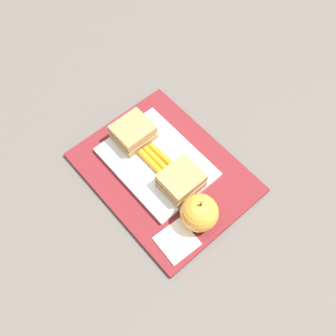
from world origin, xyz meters
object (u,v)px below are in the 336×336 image
at_px(food_tray, 157,162).
at_px(apple, 199,213).
at_px(sandwich_half_left, 133,132).
at_px(paper_napkin, 177,241).
at_px(sandwich_half_right, 181,181).
at_px(carrot_sticks_bundle, 156,159).

xyz_separation_m(food_tray, apple, (0.15, -0.02, 0.03)).
relative_size(food_tray, sandwich_half_left, 2.88).
bearing_deg(paper_napkin, sandwich_half_left, 160.67).
xyz_separation_m(sandwich_half_right, apple, (0.08, -0.02, 0.00)).
bearing_deg(paper_napkin, carrot_sticks_bundle, 152.41).
bearing_deg(sandwich_half_left, apple, -5.26).
relative_size(sandwich_half_right, paper_napkin, 1.14).
bearing_deg(paper_napkin, food_tray, 152.45).
bearing_deg(sandwich_half_right, food_tray, 180.00).
height_order(sandwich_half_left, sandwich_half_right, same).
height_order(food_tray, sandwich_half_right, sandwich_half_right).
bearing_deg(food_tray, sandwich_half_left, 180.00).
relative_size(sandwich_half_left, carrot_sticks_bundle, 1.04).
relative_size(sandwich_half_right, apple, 0.91).
relative_size(sandwich_half_left, sandwich_half_right, 1.00).
bearing_deg(sandwich_half_right, sandwich_half_left, 180.00).
relative_size(carrot_sticks_bundle, apple, 0.88).
height_order(sandwich_half_right, carrot_sticks_bundle, sandwich_half_right).
height_order(sandwich_half_left, paper_napkin, sandwich_half_left).
bearing_deg(sandwich_half_right, apple, -15.60).
xyz_separation_m(food_tray, sandwich_half_left, (-0.08, 0.00, 0.03)).
distance_m(sandwich_half_right, apple, 0.08).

